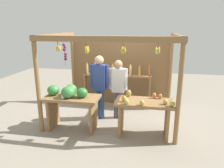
{
  "coord_description": "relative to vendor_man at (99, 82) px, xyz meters",
  "views": [
    {
      "loc": [
        0.94,
        -5.24,
        2.4
      ],
      "look_at": [
        0.0,
        -0.22,
        1.0
      ],
      "focal_mm": 33.94,
      "sensor_mm": 36.0,
      "label": 1
    }
  ],
  "objects": [
    {
      "name": "ground_plane",
      "position": [
        0.34,
        0.14,
        -1.02
      ],
      "size": [
        12.0,
        12.0,
        0.0
      ],
      "primitive_type": "plane",
      "color": "gray",
      "rests_on": "ground"
    },
    {
      "name": "market_stall",
      "position": [
        0.34,
        0.62,
        0.3
      ],
      "size": [
        3.15,
        2.3,
        2.22
      ],
      "color": "olive",
      "rests_on": "ground"
    },
    {
      "name": "fruit_counter_left",
      "position": [
        -0.54,
        -0.68,
        -0.28
      ],
      "size": [
        1.29,
        0.64,
        1.09
      ],
      "color": "olive",
      "rests_on": "ground"
    },
    {
      "name": "fruit_counter_right",
      "position": [
        1.18,
        -0.68,
        -0.42
      ],
      "size": [
        1.28,
        0.67,
        0.97
      ],
      "color": "olive",
      "rests_on": "ground"
    },
    {
      "name": "bottle_shelf_unit",
      "position": [
        0.28,
        0.96,
        -0.21
      ],
      "size": [
        2.02,
        0.22,
        1.35
      ],
      "color": "olive",
      "rests_on": "ground"
    },
    {
      "name": "vendor_man",
      "position": [
        0.0,
        0.0,
        0.0
      ],
      "size": [
        0.48,
        0.23,
        1.69
      ],
      "rotation": [
        0.0,
        0.0,
        -0.09
      ],
      "color": "navy",
      "rests_on": "ground"
    },
    {
      "name": "vendor_woman",
      "position": [
        0.47,
        0.13,
        -0.08
      ],
      "size": [
        0.48,
        0.21,
        1.57
      ],
      "rotation": [
        0.0,
        0.0,
        -0.05
      ],
      "color": "#554C65",
      "rests_on": "ground"
    }
  ]
}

